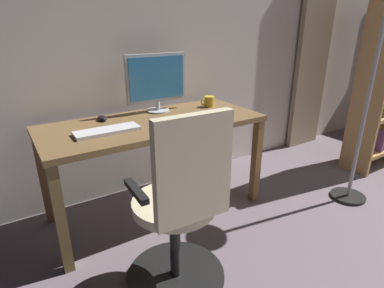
# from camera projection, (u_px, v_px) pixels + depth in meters

# --- Properties ---
(back_room_partition) EXTENTS (5.77, 0.10, 2.52)m
(back_room_partition) POSITION_uv_depth(u_px,v_px,m) (282.00, 36.00, 3.30)
(back_room_partition) COLOR silver
(back_room_partition) RESTS_ON ground
(curtain_right_panel) EXTENTS (0.48, 0.06, 2.12)m
(curtain_right_panel) POSITION_uv_depth(u_px,v_px,m) (313.00, 55.00, 3.49)
(curtain_right_panel) COLOR tan
(curtain_right_panel) RESTS_ON ground
(desk) EXTENTS (1.57, 0.67, 0.74)m
(desk) POSITION_uv_depth(u_px,v_px,m) (154.00, 133.00, 2.26)
(desk) COLOR brown
(desk) RESTS_ON ground
(office_chair) EXTENTS (0.56, 0.56, 1.05)m
(office_chair) POSITION_uv_depth(u_px,v_px,m) (180.00, 216.00, 1.58)
(office_chair) COLOR black
(office_chair) RESTS_ON ground
(computer_monitor) EXTENTS (0.49, 0.18, 0.44)m
(computer_monitor) POSITION_uv_depth(u_px,v_px,m) (157.00, 80.00, 2.38)
(computer_monitor) COLOR #B7BCC1
(computer_monitor) RESTS_ON desk
(computer_keyboard) EXTENTS (0.41, 0.14, 0.02)m
(computer_keyboard) POSITION_uv_depth(u_px,v_px,m) (107.00, 131.00, 1.98)
(computer_keyboard) COLOR silver
(computer_keyboard) RESTS_ON desk
(computer_mouse) EXTENTS (0.06, 0.10, 0.04)m
(computer_mouse) POSITION_uv_depth(u_px,v_px,m) (102.00, 118.00, 2.22)
(computer_mouse) COLOR black
(computer_mouse) RESTS_ON desk
(mug_coffee) EXTENTS (0.13, 0.09, 0.09)m
(mug_coffee) POSITION_uv_depth(u_px,v_px,m) (209.00, 101.00, 2.58)
(mug_coffee) COLOR gold
(mug_coffee) RESTS_ON desk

